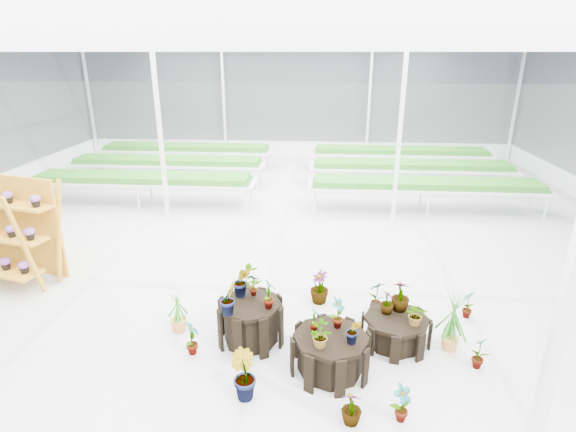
# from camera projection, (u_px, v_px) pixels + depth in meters

# --- Properties ---
(ground_plane) EXTENTS (24.00, 24.00, 0.00)m
(ground_plane) POSITION_uv_depth(u_px,v_px,m) (257.00, 296.00, 8.21)
(ground_plane) COLOR gray
(ground_plane) RESTS_ON ground
(greenhouse_shell) EXTENTS (18.00, 24.00, 4.50)m
(greenhouse_shell) POSITION_uv_depth(u_px,v_px,m) (254.00, 177.00, 7.44)
(greenhouse_shell) COLOR white
(greenhouse_shell) RESTS_ON ground
(steel_frame) EXTENTS (18.00, 24.00, 4.50)m
(steel_frame) POSITION_uv_depth(u_px,v_px,m) (254.00, 177.00, 7.44)
(steel_frame) COLOR silver
(steel_frame) RESTS_ON ground
(nursery_benches) EXTENTS (16.00, 7.00, 0.84)m
(nursery_benches) POSITION_uv_depth(u_px,v_px,m) (287.00, 174.00, 14.81)
(nursery_benches) COLOR silver
(nursery_benches) RESTS_ON ground
(plinth_tall) EXTENTS (1.18, 1.18, 0.66)m
(plinth_tall) POSITION_uv_depth(u_px,v_px,m) (251.00, 322.00, 6.83)
(plinth_tall) COLOR black
(plinth_tall) RESTS_ON ground
(plinth_mid) EXTENTS (1.29, 1.29, 0.57)m
(plinth_mid) POSITION_uv_depth(u_px,v_px,m) (330.00, 353.00, 6.20)
(plinth_mid) COLOR black
(plinth_mid) RESTS_ON ground
(plinth_low) EXTENTS (1.14, 1.14, 0.45)m
(plinth_low) POSITION_uv_depth(u_px,v_px,m) (396.00, 330.00, 6.80)
(plinth_low) COLOR black
(plinth_low) RESTS_ON ground
(shelf_rack) EXTENTS (2.07, 1.44, 1.99)m
(shelf_rack) POSITION_uv_depth(u_px,v_px,m) (6.00, 233.00, 8.44)
(shelf_rack) COLOR #B67A1A
(shelf_rack) RESTS_ON ground
(nursery_plants) EXTENTS (5.04, 3.14, 1.19)m
(nursery_plants) POSITION_uv_depth(u_px,v_px,m) (311.00, 311.00, 6.84)
(nursery_plants) COLOR #27701B
(nursery_plants) RESTS_ON ground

